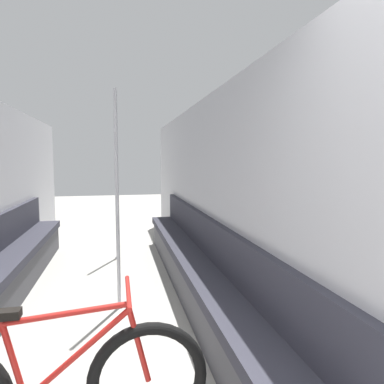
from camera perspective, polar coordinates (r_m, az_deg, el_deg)
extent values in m
cube|color=#B2B2B7|center=(3.72, 4.53, -1.03)|extent=(0.10, 9.43, 2.30)
cube|color=#3D3D42|center=(3.96, 0.42, -14.79)|extent=(0.34, 5.39, 0.40)
cube|color=#2D2D38|center=(3.88, 0.42, -11.36)|extent=(0.40, 5.39, 0.10)
cube|color=#2D2D38|center=(3.85, 2.87, -7.47)|extent=(0.07, 5.39, 0.42)
torus|color=black|center=(2.19, -7.28, -28.68)|extent=(0.67, 0.07, 0.67)
cylinder|color=#B21E19|center=(2.15, -27.73, -23.33)|extent=(0.13, 0.03, 0.48)
cylinder|color=#B21E19|center=(2.10, -18.46, -24.25)|extent=(0.56, 0.03, 0.46)
cylinder|color=#B21E19|center=(2.00, -20.20, -18.50)|extent=(0.64, 0.03, 0.08)
cylinder|color=#B21E19|center=(2.08, -8.89, -23.78)|extent=(0.13, 0.03, 0.44)
cylinder|color=#B21E19|center=(1.95, -10.58, -16.02)|extent=(0.02, 0.46, 0.02)
cylinder|color=gray|center=(3.91, -12.00, -18.21)|extent=(0.08, 0.08, 0.01)
cylinder|color=silver|center=(3.61, -12.35, -1.48)|extent=(0.04, 0.04, 2.28)
cylinder|color=gray|center=(5.69, -12.29, -10.62)|extent=(0.08, 0.08, 0.01)
cylinder|color=silver|center=(5.49, -12.53, 0.83)|extent=(0.04, 0.04, 2.28)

